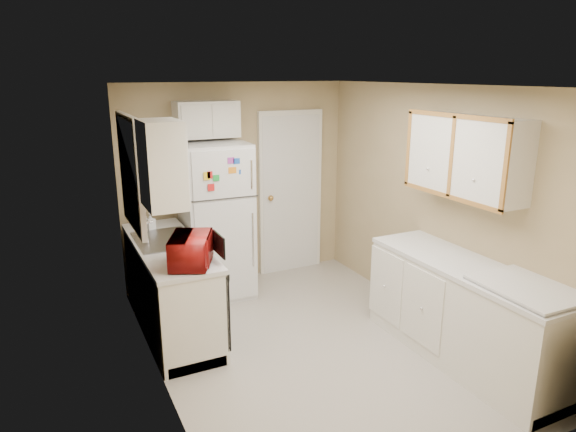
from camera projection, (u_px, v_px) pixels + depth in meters
name	position (u px, v px, depth m)	size (l,w,h in m)	color
floor	(311.00, 345.00, 4.89)	(3.80, 3.80, 0.00)	#BDB6AC
ceiling	(314.00, 85.00, 4.24)	(3.80, 3.80, 0.00)	white
wall_left	(154.00, 247.00, 3.98)	(3.80, 3.80, 0.00)	tan
wall_right	(435.00, 207.00, 5.16)	(3.80, 3.80, 0.00)	tan
wall_back	(237.00, 184.00, 6.21)	(2.80, 2.80, 0.00)	tan
wall_front	(472.00, 310.00, 2.92)	(2.80, 2.80, 0.00)	tan
left_counter	(171.00, 287.00, 5.09)	(0.60, 1.80, 0.90)	silver
dishwasher	(218.00, 301.00, 4.68)	(0.03, 0.58, 0.72)	black
sink	(165.00, 244.00, 5.10)	(0.54, 0.74, 0.16)	gray
microwave	(191.00, 248.00, 4.39)	(0.27, 0.48, 0.32)	#9E1312
soap_bottle	(150.00, 221.00, 5.39)	(0.08, 0.08, 0.18)	silver
window_blinds	(132.00, 173.00, 4.79)	(0.10, 0.98, 1.08)	silver
upper_cabinet_left	(162.00, 164.00, 4.07)	(0.30, 0.45, 0.70)	silver
refrigerator	(216.00, 220.00, 5.82)	(0.73, 0.71, 1.77)	silver
cabinet_over_fridge	(206.00, 119.00, 5.70)	(0.70, 0.30, 0.40)	silver
interior_door	(291.00, 193.00, 6.52)	(0.86, 0.06, 2.08)	silver
right_counter	(464.00, 313.00, 4.54)	(0.60, 2.00, 0.90)	silver
stove	(524.00, 340.00, 4.05)	(0.63, 0.78, 0.94)	silver
upper_cabinet_right	(466.00, 156.00, 4.50)	(0.30, 1.20, 0.70)	silver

